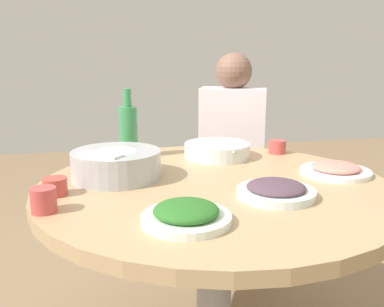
# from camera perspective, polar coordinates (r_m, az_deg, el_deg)

# --- Properties ---
(round_dining_table) EXTENTS (1.19, 1.19, 0.75)m
(round_dining_table) POSITION_cam_1_polar(r_m,az_deg,el_deg) (1.43, 3.15, -8.13)
(round_dining_table) COLOR #99999E
(round_dining_table) RESTS_ON ground
(rice_bowl) EXTENTS (0.31, 0.31, 0.11)m
(rice_bowl) POSITION_cam_1_polar(r_m,az_deg,el_deg) (1.46, -10.34, -1.40)
(rice_bowl) COLOR #B2B5BA
(rice_bowl) RESTS_ON round_dining_table
(soup_bowl) EXTENTS (0.30, 0.27, 0.06)m
(soup_bowl) POSITION_cam_1_polar(r_m,az_deg,el_deg) (1.74, 3.47, 0.41)
(soup_bowl) COLOR white
(soup_bowl) RESTS_ON round_dining_table
(dish_eggplant) EXTENTS (0.24, 0.24, 0.05)m
(dish_eggplant) POSITION_cam_1_polar(r_m,az_deg,el_deg) (1.28, 11.44, -4.95)
(dish_eggplant) COLOR silver
(dish_eggplant) RESTS_ON round_dining_table
(dish_shrimp) EXTENTS (0.25, 0.25, 0.04)m
(dish_shrimp) POSITION_cam_1_polar(r_m,az_deg,el_deg) (1.58, 19.07, -2.07)
(dish_shrimp) COLOR white
(dish_shrimp) RESTS_ON round_dining_table
(dish_greens) EXTENTS (0.23, 0.23, 0.06)m
(dish_greens) POSITION_cam_1_polar(r_m,az_deg,el_deg) (1.06, -0.80, -8.33)
(dish_greens) COLOR white
(dish_greens) RESTS_ON round_dining_table
(green_bottle) EXTENTS (0.08, 0.08, 0.29)m
(green_bottle) POSITION_cam_1_polar(r_m,az_deg,el_deg) (1.74, -8.72, 3.19)
(green_bottle) COLOR #398F53
(green_bottle) RESTS_ON round_dining_table
(tea_cup_near) EXTENTS (0.07, 0.07, 0.05)m
(tea_cup_near) POSITION_cam_1_polar(r_m,az_deg,el_deg) (1.33, -18.24, -4.33)
(tea_cup_near) COLOR #BF453D
(tea_cup_near) RESTS_ON round_dining_table
(tea_cup_far) EXTENTS (0.08, 0.08, 0.06)m
(tea_cup_far) POSITION_cam_1_polar(r_m,az_deg,el_deg) (1.85, 11.59, 0.91)
(tea_cup_far) COLOR #C54946
(tea_cup_far) RESTS_ON round_dining_table
(tea_cup_side) EXTENTS (0.07, 0.07, 0.07)m
(tea_cup_side) POSITION_cam_1_polar(r_m,az_deg,el_deg) (1.20, -19.68, -6.02)
(tea_cup_side) COLOR #CD4A49
(tea_cup_side) RESTS_ON round_dining_table
(stool_for_diner_right) EXTENTS (0.38, 0.38, 0.43)m
(stool_for_diner_right) POSITION_cam_1_polar(r_m,az_deg,el_deg) (2.40, 5.26, -10.28)
(stool_for_diner_right) COLOR brown
(stool_for_diner_right) RESTS_ON ground
(diner_right) EXTENTS (0.43, 0.42, 0.76)m
(diner_right) POSITION_cam_1_polar(r_m,az_deg,el_deg) (2.24, 5.55, 2.27)
(diner_right) COLOR #2D333D
(diner_right) RESTS_ON stool_for_diner_right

